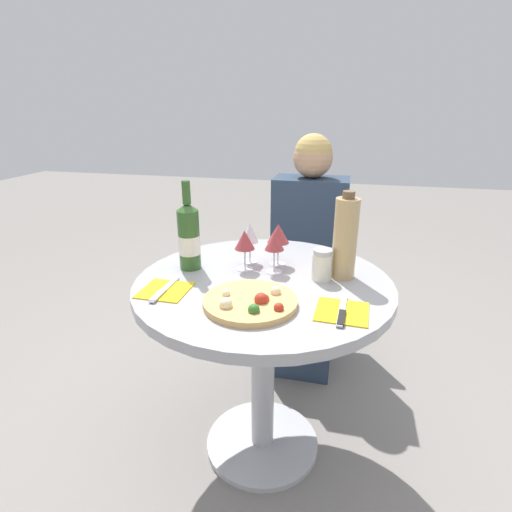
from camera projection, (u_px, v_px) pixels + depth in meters
name	position (u px, v px, depth m)	size (l,w,h in m)	color
ground_plane	(262.00, 444.00, 1.63)	(12.00, 12.00, 0.00)	gray
dining_table	(263.00, 319.00, 1.43)	(0.89, 0.89, 0.74)	#B2B2B7
chair_behind_diner	(308.00, 274.00, 2.23)	(0.42, 0.42, 0.86)	slate
seated_diner	(306.00, 265.00, 2.06)	(0.37, 0.44, 1.18)	#28384C
pizza_large	(252.00, 302.00, 1.19)	(0.28, 0.28, 0.05)	tan
wine_bottle	(189.00, 237.00, 1.43)	(0.08, 0.08, 0.32)	#2D5623
tall_carafe	(345.00, 238.00, 1.35)	(0.08, 0.08, 0.30)	tan
sugar_shaker	(322.00, 265.00, 1.36)	(0.07, 0.07, 0.11)	silver
wine_glass_front_right	(274.00, 242.00, 1.40)	(0.07, 0.07, 0.15)	silver
wine_glass_back_right	(278.00, 234.00, 1.46)	(0.08, 0.08, 0.16)	silver
wine_glass_back_left	(250.00, 234.00, 1.49)	(0.06, 0.06, 0.16)	silver
wine_glass_front_left	(245.00, 241.00, 1.42)	(0.07, 0.07, 0.15)	silver
place_setting_left	(165.00, 290.00, 1.29)	(0.15, 0.19, 0.01)	gold
place_setting_right	(342.00, 312.00, 1.15)	(0.16, 0.19, 0.01)	gold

